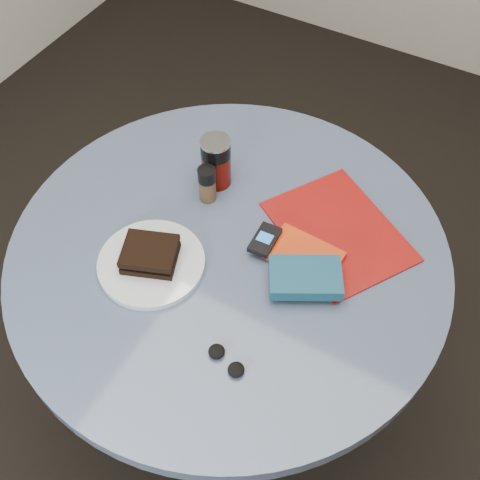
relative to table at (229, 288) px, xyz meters
The scene contains 11 objects.
ground 0.59m from the table, ahead, with size 4.00×4.00×0.00m, color black.
table is the anchor object (origin of this frame).
plate 0.24m from the table, 135.46° to the right, with size 0.24×0.24×0.02m, color silver.
sandwich 0.26m from the table, 136.70° to the right, with size 0.14×0.13×0.04m.
soda_can 0.31m from the table, 127.63° to the left, with size 0.07×0.07×0.14m.
pepper_grinder 0.27m from the table, 137.71° to the left, with size 0.06×0.06×0.10m.
magazine 0.31m from the table, 39.74° to the left, with size 0.32×0.24×0.01m, color maroon.
red_book 0.24m from the table, 20.04° to the left, with size 0.16×0.11×0.01m, color #BF330F.
novel 0.28m from the table, ahead, with size 0.15×0.10×0.03m, color navy.
mp3_player 0.21m from the table, 32.42° to the left, with size 0.05×0.09×0.02m.
headphones 0.33m from the table, 60.97° to the right, with size 0.09×0.06×0.02m.
Camera 1 is at (0.42, -0.70, 1.84)m, focal length 45.00 mm.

